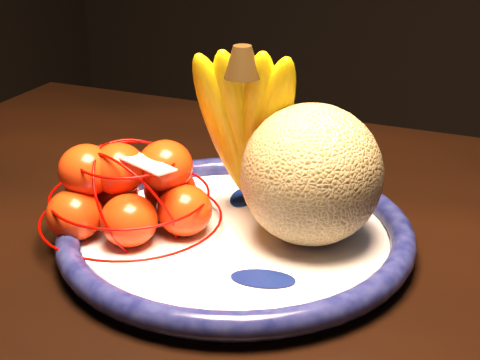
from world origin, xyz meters
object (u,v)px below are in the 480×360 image
at_px(fruit_bowl, 236,234).
at_px(mandarin_bag, 130,193).
at_px(banana_bunch, 248,122).
at_px(dining_table, 402,351).
at_px(cantaloupe, 312,174).

distance_m(fruit_bowl, mandarin_bag, 0.11).
bearing_deg(banana_bunch, dining_table, -30.16).
relative_size(dining_table, mandarin_bag, 6.06).
xyz_separation_m(dining_table, mandarin_bag, (-0.28, -0.03, 0.13)).
relative_size(cantaloupe, banana_bunch, 0.68).
xyz_separation_m(cantaloupe, mandarin_bag, (-0.17, -0.05, -0.03)).
bearing_deg(banana_bunch, cantaloupe, -35.00).
height_order(fruit_bowl, mandarin_bag, mandarin_bag).
relative_size(dining_table, fruit_bowl, 4.10).
distance_m(dining_table, fruit_bowl, 0.20).
bearing_deg(cantaloupe, banana_bunch, 160.63).
distance_m(dining_table, mandarin_bag, 0.31).
bearing_deg(fruit_bowl, banana_bunch, 101.05).
relative_size(dining_table, banana_bunch, 7.17).
bearing_deg(dining_table, banana_bunch, 163.76).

